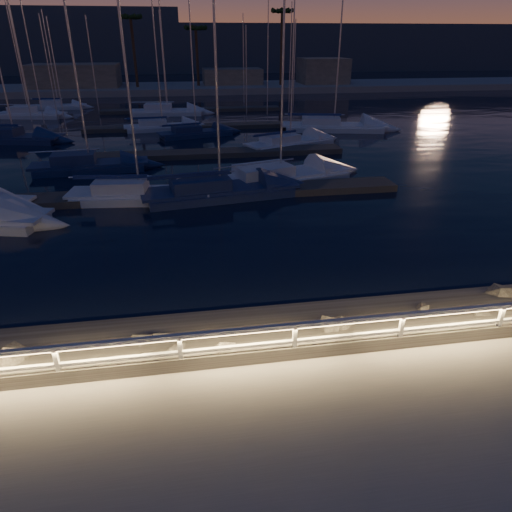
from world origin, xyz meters
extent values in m
plane|color=#9E978E|center=(0.00, 0.00, 0.00)|extent=(400.00, 400.00, 0.00)
cube|color=#9E978E|center=(0.00, -2.50, -0.10)|extent=(240.00, 5.00, 0.20)
cube|color=slate|center=(0.00, 1.50, -0.30)|extent=(240.00, 3.45, 1.29)
plane|color=black|center=(0.00, 80.00, -0.60)|extent=(320.00, 320.00, 0.00)
plane|color=black|center=(0.00, 0.00, -1.20)|extent=(400.00, 400.00, 0.00)
cube|color=white|center=(-5.00, 0.00, 0.50)|extent=(0.11, 0.11, 1.00)
cube|color=white|center=(-2.00, 0.00, 0.50)|extent=(0.11, 0.11, 1.00)
cube|color=white|center=(1.00, 0.00, 0.50)|extent=(0.11, 0.11, 1.00)
cube|color=white|center=(4.00, 0.00, 0.50)|extent=(0.11, 0.11, 1.00)
cube|color=white|center=(7.00, 0.00, 0.50)|extent=(0.11, 0.11, 1.00)
cube|color=white|center=(0.00, 0.00, 1.00)|extent=(44.00, 0.12, 0.12)
cube|color=white|center=(0.00, 0.00, 0.50)|extent=(44.00, 0.09, 0.09)
cube|color=#FFC772|center=(0.00, -0.02, 0.92)|extent=(44.00, 0.04, 0.03)
sphere|color=slate|center=(5.58, 0.49, 0.00)|extent=(0.75, 0.75, 0.75)
cube|color=#524A44|center=(0.00, 16.00, -0.40)|extent=(22.00, 2.00, 0.40)
cube|color=#524A44|center=(0.00, 26.00, -0.40)|extent=(22.00, 2.00, 0.40)
cube|color=#524A44|center=(0.00, 38.00, -0.40)|extent=(22.00, 2.00, 0.40)
cube|color=#524A44|center=(0.00, 50.00, -0.40)|extent=(22.00, 2.00, 0.40)
cube|color=#9E978E|center=(0.00, 74.00, -0.20)|extent=(160.00, 14.00, 1.20)
cube|color=gray|center=(-18.00, 74.00, 1.80)|extent=(14.00, 8.00, 4.00)
cube|color=gray|center=(8.00, 75.00, 1.30)|extent=(10.00, 6.00, 3.00)
cube|color=gray|center=(24.00, 74.00, 2.10)|extent=(8.00, 7.00, 4.60)
cylinder|color=brown|center=(-8.00, 72.00, 5.65)|extent=(0.44, 0.44, 10.50)
cylinder|color=brown|center=(2.00, 73.00, 4.90)|extent=(0.44, 0.44, 9.00)
cylinder|color=brown|center=(16.00, 72.00, 6.15)|extent=(0.44, 0.44, 11.50)
cube|color=#323D4D|center=(0.00, 130.00, 4.00)|extent=(220.00, 30.00, 14.00)
cube|color=silver|center=(-4.10, 15.88, -0.45)|extent=(7.53, 3.23, 0.57)
cube|color=silver|center=(-4.10, 15.88, -0.09)|extent=(8.10, 2.93, 0.16)
cube|color=silver|center=(-5.11, 15.99, 0.28)|extent=(3.03, 2.13, 0.67)
cylinder|color=#B4B3B9|center=(-4.10, 15.88, 6.36)|extent=(0.12, 0.12, 12.69)
cylinder|color=#B4B3B9|center=(-5.61, 16.05, 0.79)|extent=(4.55, 0.59, 0.08)
cube|color=navy|center=(0.44, 15.74, -0.45)|extent=(8.66, 4.02, 0.60)
cube|color=navy|center=(0.44, 15.74, -0.07)|extent=(9.28, 3.71, 0.16)
cube|color=navy|center=(-0.71, 15.57, 0.31)|extent=(3.52, 2.55, 0.71)
cylinder|color=#B4B3B9|center=(0.44, 15.74, 7.27)|extent=(0.13, 0.13, 14.46)
cylinder|color=#B4B3B9|center=(-1.28, 15.48, 0.86)|extent=(5.16, 0.88, 0.09)
cube|color=silver|center=(4.48, 18.07, -0.45)|extent=(9.18, 5.33, 0.58)
cube|color=silver|center=(4.48, 18.07, -0.08)|extent=(9.75, 5.12, 0.16)
cube|color=silver|center=(3.32, 17.71, 0.29)|extent=(3.88, 3.07, 0.69)
cylinder|color=#B4B3B9|center=(4.48, 18.07, 7.59)|extent=(0.13, 0.13, 15.12)
cylinder|color=#B4B3B9|center=(2.74, 17.54, 0.82)|extent=(5.23, 1.67, 0.08)
cube|color=navy|center=(-7.91, 22.88, -0.45)|extent=(7.35, 2.91, 0.61)
cube|color=navy|center=(-7.91, 22.88, -0.06)|extent=(7.92, 2.60, 0.17)
cube|color=navy|center=(-8.91, 22.81, 0.33)|extent=(2.92, 2.00, 0.72)
cylinder|color=#B4B3B9|center=(-7.91, 22.88, 6.30)|extent=(0.13, 0.13, 12.50)
cylinder|color=#B4B3B9|center=(-9.41, 22.78, 0.88)|extent=(4.49, 0.41, 0.09)
cube|color=navy|center=(-0.15, 34.05, -0.45)|extent=(6.84, 3.83, 0.47)
cube|color=navy|center=(-0.15, 34.05, -0.15)|extent=(7.28, 3.66, 0.13)
cube|color=navy|center=(-1.02, 33.81, 0.15)|extent=(2.87, 2.24, 0.55)
cylinder|color=#B4B3B9|center=(-0.15, 34.05, 5.58)|extent=(0.10, 0.10, 11.29)
cylinder|color=#B4B3B9|center=(-1.45, 33.69, 0.57)|extent=(3.93, 1.15, 0.07)
cube|color=silver|center=(7.52, 28.35, -0.45)|extent=(7.98, 5.42, 0.51)
cube|color=silver|center=(7.52, 28.35, -0.13)|extent=(8.40, 5.33, 0.14)
cube|color=silver|center=(6.56, 27.92, 0.20)|extent=(3.48, 2.94, 0.60)
cylinder|color=#B4B3B9|center=(7.52, 28.35, 6.57)|extent=(0.11, 0.11, 13.20)
cylinder|color=#B4B3B9|center=(6.07, 27.70, 0.66)|extent=(4.37, 2.01, 0.07)
cube|color=silver|center=(-18.34, 47.96, -0.45)|extent=(7.41, 3.90, 0.60)
cube|color=silver|center=(-18.34, 47.96, -0.07)|extent=(7.90, 3.69, 0.16)
cube|color=silver|center=(-19.29, 48.18, 0.31)|extent=(3.07, 2.34, 0.71)
cylinder|color=#B4B3B9|center=(-18.34, 47.96, 6.17)|extent=(0.13, 0.13, 12.26)
cylinder|color=#B4B3B9|center=(-19.77, 48.29, 0.86)|extent=(4.32, 1.09, 0.09)
cube|color=navy|center=(-16.02, 33.98, -0.45)|extent=(8.04, 4.29, 0.60)
cube|color=navy|center=(-16.02, 33.98, -0.07)|extent=(8.57, 4.07, 0.16)
cube|color=navy|center=(-17.06, 34.23, 0.31)|extent=(3.34, 2.56, 0.70)
cube|color=silver|center=(-3.31, 37.81, -0.45)|extent=(7.12, 2.99, 0.50)
cube|color=silver|center=(-3.31, 37.81, -0.13)|extent=(7.66, 2.70, 0.14)
cube|color=silver|center=(-4.27, 37.71, 0.19)|extent=(2.85, 1.99, 0.59)
cylinder|color=#B4B3B9|center=(-3.31, 37.81, 5.97)|extent=(0.11, 0.11, 12.02)
cylinder|color=#B4B3B9|center=(-4.75, 37.66, 0.64)|extent=(4.31, 0.50, 0.07)
cube|color=silver|center=(13.47, 34.83, -0.45)|extent=(9.89, 5.20, 0.63)
cube|color=silver|center=(13.47, 34.83, -0.05)|extent=(10.55, 4.92, 0.17)
cube|color=silver|center=(12.19, 35.13, 0.35)|extent=(4.11, 3.13, 0.75)
cylinder|color=#B4B3B9|center=(13.47, 34.83, 8.25)|extent=(0.14, 0.14, 16.37)
cylinder|color=#B4B3B9|center=(11.56, 35.28, 0.93)|extent=(5.76, 1.43, 0.09)
cube|color=silver|center=(-16.87, 55.00, -0.45)|extent=(6.22, 2.10, 0.53)
cube|color=silver|center=(-16.87, 55.00, -0.11)|extent=(6.74, 1.80, 0.14)
cube|color=silver|center=(-17.73, 55.00, 0.22)|extent=(2.42, 1.57, 0.62)
cylinder|color=#B4B3B9|center=(-16.87, 55.00, 5.37)|extent=(0.12, 0.12, 10.78)
cylinder|color=#B4B3B9|center=(-18.17, 55.01, 0.70)|extent=(3.88, 0.10, 0.08)
cube|color=silver|center=(-2.90, 47.67, -0.45)|extent=(8.11, 3.20, 0.62)
cube|color=silver|center=(-2.90, 47.67, -0.06)|extent=(8.74, 2.85, 0.17)
cube|color=silver|center=(-4.00, 47.75, 0.34)|extent=(3.22, 2.20, 0.73)
cylinder|color=#B4B3B9|center=(-2.90, 47.67, 6.95)|extent=(0.14, 0.14, 13.79)
cylinder|color=#B4B3B9|center=(-4.55, 47.79, 0.90)|extent=(4.96, 0.44, 0.09)
camera|label=1|loc=(-1.61, -9.62, 7.78)|focal=32.00mm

